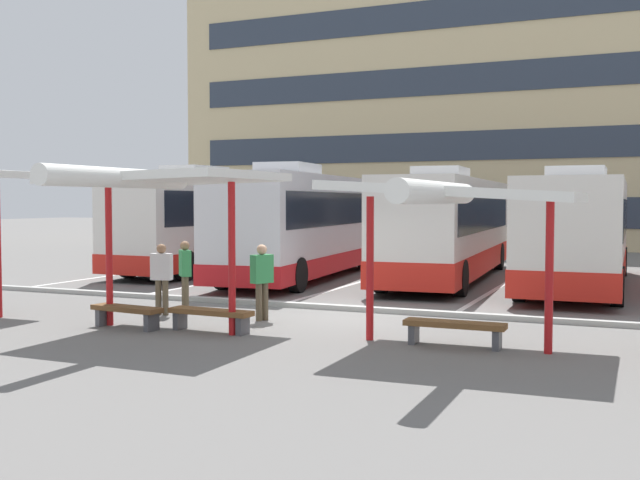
{
  "coord_description": "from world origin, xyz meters",
  "views": [
    {
      "loc": [
        6.08,
        -15.44,
        2.57
      ],
      "look_at": [
        -1.84,
        2.99,
        1.54
      ],
      "focal_mm": 42.19,
      "sensor_mm": 36.0,
      "label": 1
    }
  ],
  "objects_px": {
    "bench_3": "(455,328)",
    "waiting_shelter_1": "(159,182)",
    "bench_2": "(211,315)",
    "waiting_shelter_2": "(452,195)",
    "coach_bus_2": "(449,229)",
    "bench_1": "(127,312)",
    "coach_bus_1": "(302,225)",
    "waiting_passenger_2": "(162,274)",
    "waiting_passenger_0": "(262,277)",
    "coach_bus_3": "(579,232)",
    "coach_bus_0": "(215,222)",
    "waiting_passenger_1": "(185,270)"
  },
  "relations": [
    {
      "from": "coach_bus_2",
      "to": "bench_1",
      "type": "distance_m",
      "value": 12.61
    },
    {
      "from": "coach_bus_1",
      "to": "waiting_passenger_1",
      "type": "relative_size",
      "value": 6.57
    },
    {
      "from": "coach_bus_1",
      "to": "coach_bus_3",
      "type": "bearing_deg",
      "value": 6.75
    },
    {
      "from": "coach_bus_0",
      "to": "waiting_shelter_1",
      "type": "bearing_deg",
      "value": -63.5
    },
    {
      "from": "waiting_shelter_1",
      "to": "coach_bus_0",
      "type": "bearing_deg",
      "value": 116.5
    },
    {
      "from": "waiting_shelter_1",
      "to": "bench_3",
      "type": "distance_m",
      "value": 6.3
    },
    {
      "from": "bench_3",
      "to": "waiting_shelter_2",
      "type": "bearing_deg",
      "value": -90.0
    },
    {
      "from": "bench_2",
      "to": "bench_3",
      "type": "xyz_separation_m",
      "value": [
        4.77,
        0.41,
        0.0
      ]
    },
    {
      "from": "bench_3",
      "to": "coach_bus_0",
      "type": "bearing_deg",
      "value": 136.4
    },
    {
      "from": "waiting_shelter_1",
      "to": "waiting_shelter_2",
      "type": "height_order",
      "value": "waiting_shelter_1"
    },
    {
      "from": "coach_bus_0",
      "to": "waiting_shelter_1",
      "type": "distance_m",
      "value": 13.29
    },
    {
      "from": "bench_3",
      "to": "waiting_passenger_2",
      "type": "bearing_deg",
      "value": 171.34
    },
    {
      "from": "bench_1",
      "to": "bench_2",
      "type": "distance_m",
      "value": 1.82
    },
    {
      "from": "bench_3",
      "to": "waiting_shelter_1",
      "type": "bearing_deg",
      "value": -171.75
    },
    {
      "from": "coach_bus_2",
      "to": "waiting_shelter_2",
      "type": "height_order",
      "value": "coach_bus_2"
    },
    {
      "from": "bench_1",
      "to": "coach_bus_3",
      "type": "bearing_deg",
      "value": 55.38
    },
    {
      "from": "coach_bus_2",
      "to": "waiting_passenger_2",
      "type": "distance_m",
      "value": 11.03
    },
    {
      "from": "coach_bus_2",
      "to": "bench_2",
      "type": "xyz_separation_m",
      "value": [
        -1.96,
        -11.67,
        -1.35
      ]
    },
    {
      "from": "coach_bus_3",
      "to": "waiting_passenger_2",
      "type": "xyz_separation_m",
      "value": [
        -8.24,
        -9.61,
        -0.72
      ]
    },
    {
      "from": "coach_bus_3",
      "to": "bench_2",
      "type": "bearing_deg",
      "value": -118.65
    },
    {
      "from": "coach_bus_1",
      "to": "waiting_passenger_2",
      "type": "relative_size",
      "value": 6.67
    },
    {
      "from": "coach_bus_1",
      "to": "bench_3",
      "type": "height_order",
      "value": "coach_bus_1"
    },
    {
      "from": "bench_1",
      "to": "waiting_passenger_0",
      "type": "relative_size",
      "value": 1.01
    },
    {
      "from": "coach_bus_2",
      "to": "waiting_passenger_0",
      "type": "bearing_deg",
      "value": -99.58
    },
    {
      "from": "waiting_passenger_0",
      "to": "waiting_passenger_2",
      "type": "distance_m",
      "value": 2.47
    },
    {
      "from": "bench_3",
      "to": "coach_bus_3",
      "type": "bearing_deg",
      "value": 83.14
    },
    {
      "from": "coach_bus_2",
      "to": "bench_3",
      "type": "xyz_separation_m",
      "value": [
        2.81,
        -11.26,
        -1.35
      ]
    },
    {
      "from": "waiting_shelter_2",
      "to": "waiting_passenger_0",
      "type": "height_order",
      "value": "waiting_shelter_2"
    },
    {
      "from": "bench_1",
      "to": "coach_bus_1",
      "type": "bearing_deg",
      "value": 94.48
    },
    {
      "from": "bench_3",
      "to": "waiting_passenger_0",
      "type": "height_order",
      "value": "waiting_passenger_0"
    },
    {
      "from": "waiting_passenger_2",
      "to": "bench_2",
      "type": "bearing_deg",
      "value": -33.97
    },
    {
      "from": "bench_3",
      "to": "waiting_passenger_2",
      "type": "relative_size",
      "value": 1.11
    },
    {
      "from": "coach_bus_3",
      "to": "waiting_shelter_1",
      "type": "distance_m",
      "value": 13.49
    },
    {
      "from": "coach_bus_1",
      "to": "bench_3",
      "type": "xyz_separation_m",
      "value": [
        7.38,
        -9.64,
        -1.45
      ]
    },
    {
      "from": "coach_bus_0",
      "to": "bench_1",
      "type": "relative_size",
      "value": 6.26
    },
    {
      "from": "coach_bus_2",
      "to": "waiting_shelter_2",
      "type": "xyz_separation_m",
      "value": [
        2.81,
        -11.51,
        1.0
      ]
    },
    {
      "from": "coach_bus_1",
      "to": "bench_1",
      "type": "height_order",
      "value": "coach_bus_1"
    },
    {
      "from": "coach_bus_2",
      "to": "bench_1",
      "type": "xyz_separation_m",
      "value": [
        -3.76,
        -11.96,
        -1.35
      ]
    },
    {
      "from": "waiting_shelter_1",
      "to": "waiting_shelter_2",
      "type": "relative_size",
      "value": 1.02
    },
    {
      "from": "bench_2",
      "to": "bench_3",
      "type": "bearing_deg",
      "value": 4.96
    },
    {
      "from": "coach_bus_1",
      "to": "waiting_passenger_2",
      "type": "xyz_separation_m",
      "value": [
        0.42,
        -8.58,
        -0.86
      ]
    },
    {
      "from": "coach_bus_3",
      "to": "waiting_passenger_2",
      "type": "height_order",
      "value": "coach_bus_3"
    },
    {
      "from": "coach_bus_1",
      "to": "bench_2",
      "type": "relative_size",
      "value": 6.0
    },
    {
      "from": "coach_bus_2",
      "to": "bench_3",
      "type": "bearing_deg",
      "value": -75.98
    },
    {
      "from": "coach_bus_2",
      "to": "coach_bus_3",
      "type": "distance_m",
      "value": 4.14
    },
    {
      "from": "bench_2",
      "to": "waiting_shelter_2",
      "type": "xyz_separation_m",
      "value": [
        4.77,
        0.16,
        2.35
      ]
    },
    {
      "from": "bench_1",
      "to": "bench_2",
      "type": "relative_size",
      "value": 0.92
    },
    {
      "from": "coach_bus_1",
      "to": "bench_1",
      "type": "distance_m",
      "value": 10.48
    },
    {
      "from": "waiting_shelter_1",
      "to": "waiting_passenger_2",
      "type": "distance_m",
      "value": 3.05
    },
    {
      "from": "bench_2",
      "to": "coach_bus_3",
      "type": "bearing_deg",
      "value": 61.35
    }
  ]
}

